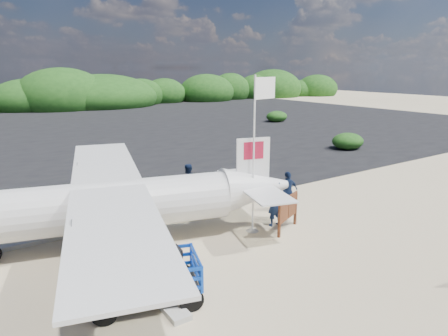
# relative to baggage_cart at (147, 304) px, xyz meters

# --- Properties ---
(ground) EXTENTS (160.00, 160.00, 0.00)m
(ground) POSITION_rel_baggage_cart_xyz_m (4.90, 0.72, 0.00)
(ground) COLOR beige
(asphalt_apron) EXTENTS (90.00, 50.00, 0.04)m
(asphalt_apron) POSITION_rel_baggage_cart_xyz_m (4.90, 30.72, 0.00)
(asphalt_apron) COLOR #B2B2B2
(asphalt_apron) RESTS_ON ground
(vegetation_band) EXTENTS (124.00, 8.00, 4.40)m
(vegetation_band) POSITION_rel_baggage_cart_xyz_m (4.90, 55.72, 0.00)
(vegetation_band) COLOR #B2B2B2
(vegetation_band) RESTS_ON ground
(baggage_cart) EXTENTS (3.34, 2.53, 1.48)m
(baggage_cart) POSITION_rel_baggage_cart_xyz_m (0.00, 0.00, 0.00)
(baggage_cart) COLOR #0C40C1
(baggage_cart) RESTS_ON ground
(flagpole) EXTENTS (1.23, 0.72, 5.79)m
(flagpole) POSITION_rel_baggage_cart_xyz_m (5.24, 2.28, 0.00)
(flagpole) COLOR white
(flagpole) RESTS_ON ground
(signboard) EXTENTS (1.62, 0.83, 1.40)m
(signboard) POSITION_rel_baggage_cart_xyz_m (6.37, 1.58, 0.00)
(signboard) COLOR brown
(signboard) RESTS_ON ground
(crew_a) EXTENTS (0.68, 0.46, 1.81)m
(crew_a) POSITION_rel_baggage_cart_xyz_m (6.29, 2.24, 0.91)
(crew_a) COLOR #122044
(crew_a) RESTS_ON ground
(crew_b) EXTENTS (0.99, 0.85, 1.75)m
(crew_b) POSITION_rel_baggage_cart_xyz_m (4.95, 6.79, 0.87)
(crew_b) COLOR #122044
(crew_b) RESTS_ON ground
(crew_c) EXTENTS (1.04, 0.50, 1.72)m
(crew_c) POSITION_rel_baggage_cart_xyz_m (7.92, 3.28, 0.86)
(crew_c) COLOR #122044
(crew_c) RESTS_ON ground
(aircraft_large) EXTENTS (18.31, 18.31, 4.47)m
(aircraft_large) POSITION_rel_baggage_cart_xyz_m (14.56, 19.18, 0.00)
(aircraft_large) COLOR #B2B2B2
(aircraft_large) RESTS_ON ground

